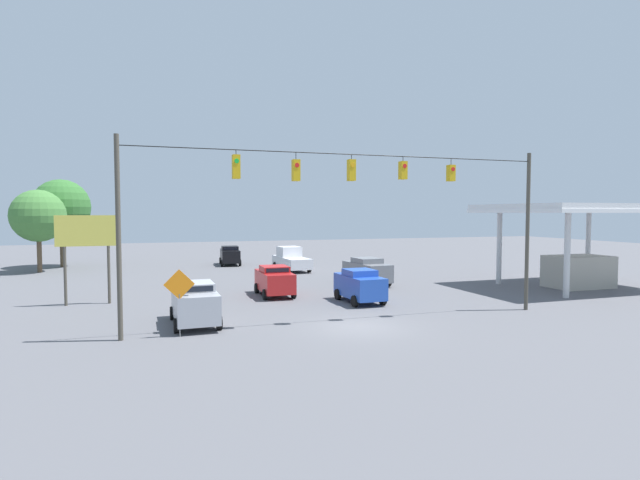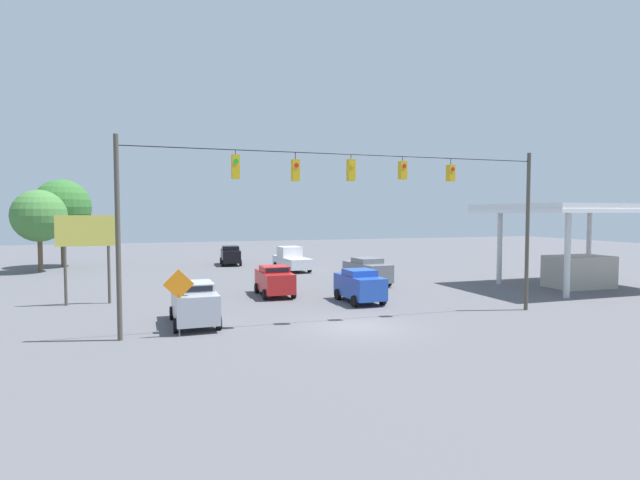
{
  "view_description": "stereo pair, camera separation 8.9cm",
  "coord_description": "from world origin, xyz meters",
  "px_view_note": "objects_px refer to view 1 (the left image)",
  "views": [
    {
      "loc": [
        8.76,
        20.7,
        5.18
      ],
      "look_at": [
        -1.16,
        -8.86,
        3.48
      ],
      "focal_mm": 28.0,
      "sensor_mm": 36.0,
      "label": 1
    },
    {
      "loc": [
        8.68,
        20.73,
        5.18
      ],
      "look_at": [
        -1.16,
        -8.86,
        3.48
      ],
      "focal_mm": 28.0,
      "sensor_mm": 36.0,
      "label": 2
    }
  ],
  "objects_px": {
    "sedan_red_withflow_mid": "(274,280)",
    "sedan_grey_oncoming_far": "(367,271)",
    "pickup_truck_white_oncoming_deep": "(291,260)",
    "gas_station": "(580,227)",
    "traffic_cone_nearest": "(196,315)",
    "sedan_blue_crossing_near": "(360,285)",
    "overhead_signal_span": "(349,205)",
    "tree_horizon_left": "(61,207)",
    "sedan_black_withflow_deep": "(230,255)",
    "tree_horizon_right": "(38,216)",
    "sedan_silver_parked_shoulder": "(195,302)",
    "traffic_cone_third": "(186,295)",
    "work_zone_sign": "(179,290)",
    "roadside_billboard": "(86,240)",
    "traffic_cone_second": "(191,305)"
  },
  "relations": [
    {
      "from": "overhead_signal_span",
      "to": "traffic_cone_second",
      "type": "bearing_deg",
      "value": -36.44
    },
    {
      "from": "traffic_cone_second",
      "to": "roadside_billboard",
      "type": "relative_size",
      "value": 0.15
    },
    {
      "from": "roadside_billboard",
      "to": "traffic_cone_second",
      "type": "bearing_deg",
      "value": 142.75
    },
    {
      "from": "sedan_grey_oncoming_far",
      "to": "roadside_billboard",
      "type": "distance_m",
      "value": 18.46
    },
    {
      "from": "work_zone_sign",
      "to": "tree_horizon_right",
      "type": "distance_m",
      "value": 29.39
    },
    {
      "from": "traffic_cone_third",
      "to": "tree_horizon_right",
      "type": "xyz_separation_m",
      "value": [
        11.19,
        -18.93,
        4.54
      ]
    },
    {
      "from": "roadside_billboard",
      "to": "gas_station",
      "type": "bearing_deg",
      "value": 173.32
    },
    {
      "from": "overhead_signal_span",
      "to": "tree_horizon_left",
      "type": "relative_size",
      "value": 2.44
    },
    {
      "from": "sedan_blue_crossing_near",
      "to": "tree_horizon_left",
      "type": "distance_m",
      "value": 33.25
    },
    {
      "from": "pickup_truck_white_oncoming_deep",
      "to": "traffic_cone_nearest",
      "type": "distance_m",
      "value": 21.6
    },
    {
      "from": "tree_horizon_left",
      "to": "sedan_black_withflow_deep",
      "type": "bearing_deg",
      "value": 168.23
    },
    {
      "from": "sedan_grey_oncoming_far",
      "to": "traffic_cone_third",
      "type": "bearing_deg",
      "value": 13.33
    },
    {
      "from": "overhead_signal_span",
      "to": "roadside_billboard",
      "type": "bearing_deg",
      "value": -36.8
    },
    {
      "from": "overhead_signal_span",
      "to": "traffic_cone_third",
      "type": "height_order",
      "value": "overhead_signal_span"
    },
    {
      "from": "overhead_signal_span",
      "to": "tree_horizon_left",
      "type": "bearing_deg",
      "value": -61.71
    },
    {
      "from": "sedan_red_withflow_mid",
      "to": "sedan_blue_crossing_near",
      "type": "bearing_deg",
      "value": 137.42
    },
    {
      "from": "sedan_red_withflow_mid",
      "to": "traffic_cone_second",
      "type": "distance_m",
      "value": 6.5
    },
    {
      "from": "sedan_red_withflow_mid",
      "to": "traffic_cone_nearest",
      "type": "relative_size",
      "value": 5.5
    },
    {
      "from": "work_zone_sign",
      "to": "tree_horizon_right",
      "type": "relative_size",
      "value": 0.4
    },
    {
      "from": "sedan_grey_oncoming_far",
      "to": "overhead_signal_span",
      "type": "bearing_deg",
      "value": 62.17
    },
    {
      "from": "gas_station",
      "to": "sedan_red_withflow_mid",
      "type": "bearing_deg",
      "value": -8.92
    },
    {
      "from": "traffic_cone_third",
      "to": "tree_horizon_left",
      "type": "bearing_deg",
      "value": -66.55
    },
    {
      "from": "sedan_grey_oncoming_far",
      "to": "gas_station",
      "type": "xyz_separation_m",
      "value": [
        -13.42,
        5.86,
        3.19
      ]
    },
    {
      "from": "sedan_grey_oncoming_far",
      "to": "traffic_cone_nearest",
      "type": "xyz_separation_m",
      "value": [
        12.73,
        8.87,
        -0.64
      ]
    },
    {
      "from": "sedan_blue_crossing_near",
      "to": "sedan_red_withflow_mid",
      "type": "distance_m",
      "value": 5.63
    },
    {
      "from": "work_zone_sign",
      "to": "tree_horizon_right",
      "type": "bearing_deg",
      "value": -69.16
    },
    {
      "from": "sedan_blue_crossing_near",
      "to": "sedan_silver_parked_shoulder",
      "type": "distance_m",
      "value": 9.94
    },
    {
      "from": "sedan_black_withflow_deep",
      "to": "tree_horizon_left",
      "type": "height_order",
      "value": "tree_horizon_left"
    },
    {
      "from": "sedan_silver_parked_shoulder",
      "to": "gas_station",
      "type": "xyz_separation_m",
      "value": [
        -26.24,
        -3.4,
        3.17
      ]
    },
    {
      "from": "tree_horizon_left",
      "to": "tree_horizon_right",
      "type": "xyz_separation_m",
      "value": [
        1.16,
        4.2,
        -0.81
      ]
    },
    {
      "from": "sedan_red_withflow_mid",
      "to": "work_zone_sign",
      "type": "xyz_separation_m",
      "value": [
        6.15,
        8.85,
        1.01
      ]
    },
    {
      "from": "traffic_cone_nearest",
      "to": "tree_horizon_left",
      "type": "bearing_deg",
      "value": -70.75
    },
    {
      "from": "sedan_black_withflow_deep",
      "to": "sedan_grey_oncoming_far",
      "type": "relative_size",
      "value": 0.95
    },
    {
      "from": "traffic_cone_third",
      "to": "work_zone_sign",
      "type": "height_order",
      "value": "work_zone_sign"
    },
    {
      "from": "sedan_black_withflow_deep",
      "to": "tree_horizon_left",
      "type": "distance_m",
      "value": 16.5
    },
    {
      "from": "sedan_grey_oncoming_far",
      "to": "sedan_red_withflow_mid",
      "type": "bearing_deg",
      "value": 19.15
    },
    {
      "from": "gas_station",
      "to": "work_zone_sign",
      "type": "relative_size",
      "value": 4.22
    },
    {
      "from": "sedan_red_withflow_mid",
      "to": "sedan_grey_oncoming_far",
      "type": "height_order",
      "value": "sedan_grey_oncoming_far"
    },
    {
      "from": "overhead_signal_span",
      "to": "pickup_truck_white_oncoming_deep",
      "type": "distance_m",
      "value": 22.31
    },
    {
      "from": "sedan_blue_crossing_near",
      "to": "pickup_truck_white_oncoming_deep",
      "type": "bearing_deg",
      "value": -91.48
    },
    {
      "from": "gas_station",
      "to": "tree_horizon_left",
      "type": "distance_m",
      "value": 44.62
    },
    {
      "from": "pickup_truck_white_oncoming_deep",
      "to": "gas_station",
      "type": "height_order",
      "value": "gas_station"
    },
    {
      "from": "traffic_cone_third",
      "to": "work_zone_sign",
      "type": "distance_m",
      "value": 8.59
    },
    {
      "from": "traffic_cone_nearest",
      "to": "traffic_cone_third",
      "type": "distance_m",
      "value": 5.83
    },
    {
      "from": "pickup_truck_white_oncoming_deep",
      "to": "traffic_cone_third",
      "type": "xyz_separation_m",
      "value": [
        9.95,
        13.37,
        -0.61
      ]
    },
    {
      "from": "tree_horizon_right",
      "to": "sedan_silver_parked_shoulder",
      "type": "bearing_deg",
      "value": 113.96
    },
    {
      "from": "traffic_cone_second",
      "to": "roadside_billboard",
      "type": "bearing_deg",
      "value": -37.25
    },
    {
      "from": "sedan_silver_parked_shoulder",
      "to": "traffic_cone_third",
      "type": "distance_m",
      "value": 6.26
    },
    {
      "from": "pickup_truck_white_oncoming_deep",
      "to": "tree_horizon_left",
      "type": "xyz_separation_m",
      "value": [
        19.98,
        -9.75,
        4.74
      ]
    },
    {
      "from": "traffic_cone_nearest",
      "to": "tree_horizon_right",
      "type": "xyz_separation_m",
      "value": [
        11.27,
        -24.77,
        4.54
      ]
    }
  ]
}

